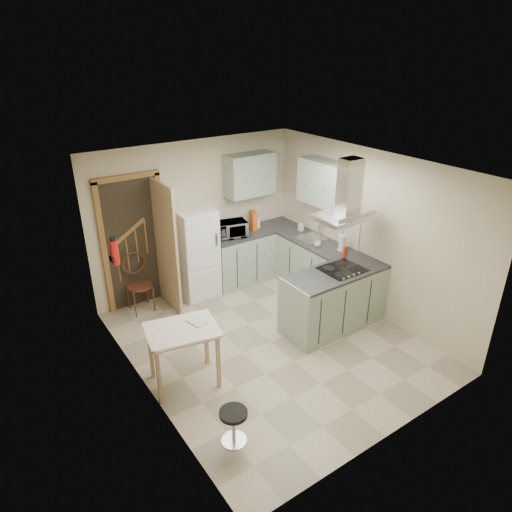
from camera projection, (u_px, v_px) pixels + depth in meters
floor at (270, 342)px, 6.46m from camera, size 4.20×4.20×0.00m
ceiling at (273, 167)px, 5.40m from camera, size 4.20×4.20×0.00m
back_wall at (196, 217)px, 7.50m from camera, size 3.60×0.00×3.60m
left_wall at (140, 302)px, 5.01m from camera, size 0.00×4.20×4.20m
right_wall at (368, 233)px, 6.85m from camera, size 0.00×4.20×4.20m
doorway at (134, 243)px, 7.00m from camera, size 1.10×0.12×2.10m
fridge at (196, 253)px, 7.38m from camera, size 0.60×0.60×1.50m
counter_back at (241, 257)px, 7.95m from camera, size 1.08×0.60×0.90m
counter_right at (302, 259)px, 7.88m from camera, size 0.60×1.95×0.90m
splashback at (245, 212)px, 8.03m from camera, size 1.68×0.02×0.50m
wall_cabinet_back at (250, 175)px, 7.60m from camera, size 0.85×0.35×0.70m
wall_cabinet_right at (324, 183)px, 7.15m from camera, size 0.35×0.90×0.70m
peninsula at (335, 299)px, 6.66m from camera, size 1.55×0.65×0.90m
hob at (342, 269)px, 6.52m from camera, size 0.58×0.50×0.01m
extractor_hood at (347, 215)px, 6.17m from camera, size 0.90×0.55×0.10m
sink at (310, 238)px, 7.56m from camera, size 0.45×0.40×0.01m
fire_extinguisher at (115, 252)px, 5.61m from camera, size 0.10×0.10×0.32m
drop_leaf_table at (184, 356)px, 5.54m from camera, size 0.94×0.78×0.78m
bentwood_chair at (140, 286)px, 7.06m from camera, size 0.38×0.38×0.86m
stool at (234, 426)px, 4.76m from camera, size 0.36×0.36×0.40m
microwave at (232, 229)px, 7.58m from camera, size 0.54×0.43×0.27m
kettle at (256, 223)px, 7.93m from camera, size 0.15×0.15×0.19m
cereal_box at (253, 220)px, 7.88m from camera, size 0.14×0.23×0.32m
soap_bottle at (301, 226)px, 7.84m from camera, size 0.09×0.09×0.17m
paper_towel at (342, 243)px, 7.06m from camera, size 0.12×0.12×0.27m
cup at (318, 244)px, 7.24m from camera, size 0.12×0.12×0.08m
red_bottle at (345, 252)px, 6.87m from camera, size 0.06×0.06×0.17m
book at (191, 321)px, 5.43m from camera, size 0.22×0.26×0.10m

